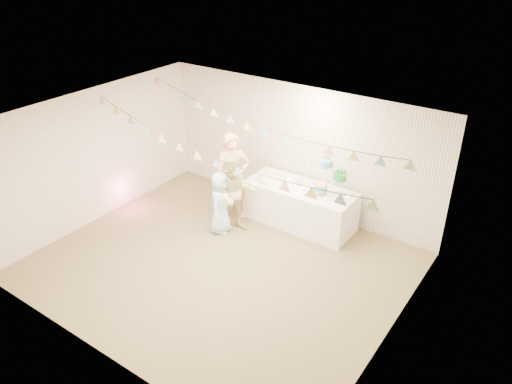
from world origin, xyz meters
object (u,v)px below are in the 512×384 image
Objects in this scene: cake_stand at (329,179)px; person_adult_b at (235,193)px; table at (300,206)px; person_child at (221,203)px; person_adult_a at (233,177)px.

cake_stand is 0.45× the size of person_adult_b.
table is 2.98× the size of cake_stand.
person_child is at bearing -145.42° from cake_stand.
person_adult_a reaches higher than person_child.
cake_stand is (0.55, 0.05, 0.71)m from table.
person_adult_b is at bearing -146.46° from cake_stand.
cake_stand reaches higher than person_child.
table is at bearing 1.54° from person_adult_b.
table is at bearing -59.92° from person_child.
cake_stand is 2.06m from person_child.
table is 0.90m from cake_stand.
person_child is at bearing -135.29° from table.
person_adult_b is at bearing -134.54° from table.
person_child is (-1.09, -1.08, 0.21)m from table.
cake_stand is at bearing -10.39° from person_adult_b.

